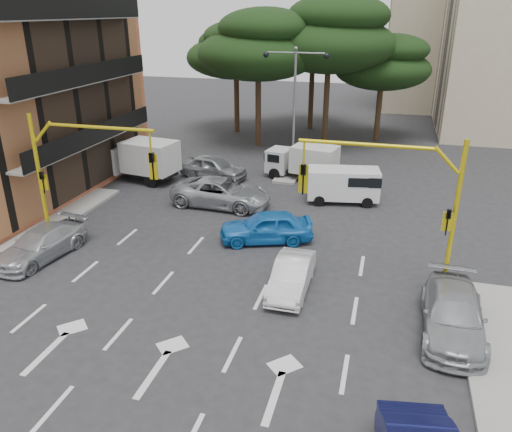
{
  "coord_description": "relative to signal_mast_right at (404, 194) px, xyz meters",
  "views": [
    {
      "loc": [
        6.08,
        -15.66,
        10.03
      ],
      "look_at": [
        0.75,
        3.91,
        1.6
      ],
      "focal_mm": 35.0,
      "sensor_mm": 36.0,
      "label": 1
    }
  ],
  "objects": [
    {
      "name": "ground",
      "position": [
        -6.8,
        -1.99,
        -3.88
      ],
      "size": [
        120.0,
        120.0,
        0.0
      ],
      "primitive_type": "plane",
      "color": "#28282B",
      "rests_on": "ground"
    },
    {
      "name": "median_strip",
      "position": [
        -6.8,
        14.01,
        -3.81
      ],
      "size": [
        1.4,
        6.0,
        0.15
      ],
      "primitive_type": "cube",
      "color": "gray",
      "rests_on": "ground"
    },
    {
      "name": "apartment_beige_far",
      "position": [
        6.15,
        42.01,
        4.47
      ],
      "size": [
        16.2,
        12.15,
        16.7
      ],
      "color": "#C4B593",
      "rests_on": "ground"
    },
    {
      "name": "pine_left_near",
      "position": [
        -10.75,
        19.96,
        3.72
      ],
      "size": [
        9.15,
        9.15,
        10.23
      ],
      "color": "#382616",
      "rests_on": "ground"
    },
    {
      "name": "pine_center",
      "position": [
        -5.75,
        21.96,
        4.41
      ],
      "size": [
        9.98,
        9.98,
        11.16
      ],
      "color": "#382616",
      "rests_on": "ground"
    },
    {
      "name": "pine_left_far",
      "position": [
        -13.75,
        23.96,
        3.03
      ],
      "size": [
        8.32,
        8.32,
        9.3
      ],
      "color": "#382616",
      "rests_on": "ground"
    },
    {
      "name": "pine_right",
      "position": [
        -1.75,
        23.96,
        2.33
      ],
      "size": [
        7.49,
        7.49,
        8.37
      ],
      "color": "#382616",
      "rests_on": "ground"
    },
    {
      "name": "pine_back",
      "position": [
        -7.75,
        26.96,
        3.72
      ],
      "size": [
        9.15,
        9.15,
        10.23
      ],
      "color": "#382616",
      "rests_on": "ground"
    },
    {
      "name": "signal_mast_right",
      "position": [
        0.0,
        0.0,
        0.0
      ],
      "size": [
        5.79,
        0.37,
        6.0
      ],
      "color": "gold",
      "rests_on": "ground"
    },
    {
      "name": "signal_mast_left",
      "position": [
        -13.61,
        0.0,
        0.0
      ],
      "size": [
        5.79,
        0.37,
        6.0
      ],
      "color": "gold",
      "rests_on": "ground"
    },
    {
      "name": "street_lamp_center",
      "position": [
        -6.8,
        14.01,
        1.54
      ],
      "size": [
        4.16,
        0.36,
        7.77
      ],
      "color": "slate",
      "rests_on": "median_strip"
    },
    {
      "name": "car_white_hatch",
      "position": [
        -3.8,
        -1.17,
        -3.27
      ],
      "size": [
        1.32,
        3.76,
        1.24
      ],
      "primitive_type": "imported",
      "rotation": [
        0.0,
        0.0,
        0.0
      ],
      "color": "silver",
      "rests_on": "ground"
    },
    {
      "name": "car_blue_compact",
      "position": [
        -5.82,
        2.82,
        -3.16
      ],
      "size": [
        4.61,
        3.05,
        1.46
      ],
      "primitive_type": "imported",
      "rotation": [
        0.0,
        0.0,
        -1.23
      ],
      "color": "blue",
      "rests_on": "ground"
    },
    {
      "name": "car_silver_wagon",
      "position": [
        -14.8,
        -1.37,
        -3.24
      ],
      "size": [
        2.44,
        4.66,
        1.29
      ],
      "primitive_type": "imported",
      "rotation": [
        0.0,
        0.0,
        -0.15
      ],
      "color": "#A9ACB1",
      "rests_on": "ground"
    },
    {
      "name": "car_silver_cross_a",
      "position": [
        -9.3,
        6.62,
        -3.13
      ],
      "size": [
        5.51,
        2.76,
        1.5
      ],
      "primitive_type": "imported",
      "rotation": [
        0.0,
        0.0,
        1.52
      ],
      "color": "#A8ABB0",
      "rests_on": "ground"
    },
    {
      "name": "car_silver_cross_b",
      "position": [
        -11.33,
        11.01,
        -3.15
      ],
      "size": [
        4.58,
        2.51,
        1.47
      ],
      "primitive_type": "imported",
      "rotation": [
        0.0,
        0.0,
        1.39
      ],
      "color": "gray",
      "rests_on": "ground"
    },
    {
      "name": "car_silver_parked",
      "position": [
        1.9,
        -2.46,
        -3.18
      ],
      "size": [
        2.1,
        4.88,
        1.4
      ],
      "primitive_type": "imported",
      "rotation": [
        0.0,
        0.0,
        -0.03
      ],
      "color": "#989CA0",
      "rests_on": "ground"
    },
    {
      "name": "van_white",
      "position": [
        -2.95,
        8.95,
        -2.91
      ],
      "size": [
        4.13,
        2.39,
        1.94
      ],
      "primitive_type": null,
      "rotation": [
        0.0,
        0.0,
        -1.4
      ],
      "color": "white",
      "rests_on": "ground"
    },
    {
      "name": "box_truck_a",
      "position": [
        -15.8,
        9.55,
        -2.6
      ],
      "size": [
        5.49,
        2.97,
        2.57
      ],
      "primitive_type": null,
      "rotation": [
        0.0,
        0.0,
        1.42
      ],
      "color": "white",
      "rests_on": "ground"
    },
    {
      "name": "box_truck_b",
      "position": [
        -5.88,
        12.39,
        -2.78
      ],
      "size": [
        4.79,
        2.72,
        2.22
      ],
      "primitive_type": null,
      "rotation": [
        0.0,
        0.0,
        1.38
      ],
      "color": "silver",
      "rests_on": "ground"
    }
  ]
}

